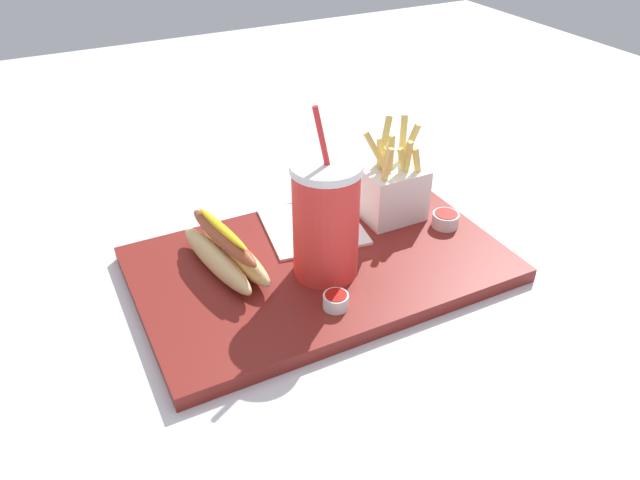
{
  "coord_description": "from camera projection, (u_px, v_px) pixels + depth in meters",
  "views": [
    {
      "loc": [
        0.3,
        0.59,
        0.5
      ],
      "look_at": [
        0.0,
        0.0,
        0.05
      ],
      "focal_mm": 33.98,
      "sensor_mm": 36.0,
      "label": 1
    }
  ],
  "objects": [
    {
      "name": "hot_dog_1",
      "position": [
        225.0,
        252.0,
        0.78
      ],
      "size": [
        0.08,
        0.18,
        0.07
      ],
      "color": "#DBB775",
      "rests_on": "food_tray"
    },
    {
      "name": "ketchup_cup_1",
      "position": [
        336.0,
        300.0,
        0.73
      ],
      "size": [
        0.03,
        0.03,
        0.02
      ],
      "color": "white",
      "rests_on": "food_tray"
    },
    {
      "name": "soda_cup",
      "position": [
        326.0,
        220.0,
        0.75
      ],
      "size": [
        0.09,
        0.09,
        0.23
      ],
      "color": "red",
      "rests_on": "food_tray"
    },
    {
      "name": "food_tray",
      "position": [
        320.0,
        264.0,
        0.82
      ],
      "size": [
        0.49,
        0.3,
        0.02
      ],
      "primitive_type": "cube",
      "color": "maroon",
      "rests_on": "ground_plane"
    },
    {
      "name": "ground_plane",
      "position": [
        320.0,
        276.0,
        0.83
      ],
      "size": [
        2.4,
        2.4,
        0.02
      ],
      "primitive_type": "cube",
      "color": "silver"
    },
    {
      "name": "ketchup_cup_2",
      "position": [
        446.0,
        219.0,
        0.88
      ],
      "size": [
        0.04,
        0.04,
        0.02
      ],
      "color": "white",
      "rests_on": "food_tray"
    },
    {
      "name": "fries_basket",
      "position": [
        390.0,
        189.0,
        0.89
      ],
      "size": [
        0.09,
        0.09,
        0.14
      ],
      "color": "white",
      "rests_on": "food_tray"
    },
    {
      "name": "napkin_stack",
      "position": [
        313.0,
        226.0,
        0.88
      ],
      "size": [
        0.15,
        0.16,
        0.0
      ],
      "primitive_type": "cube",
      "rotation": [
        0.0,
        0.0,
        -0.15
      ],
      "color": "white",
      "rests_on": "food_tray"
    }
  ]
}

